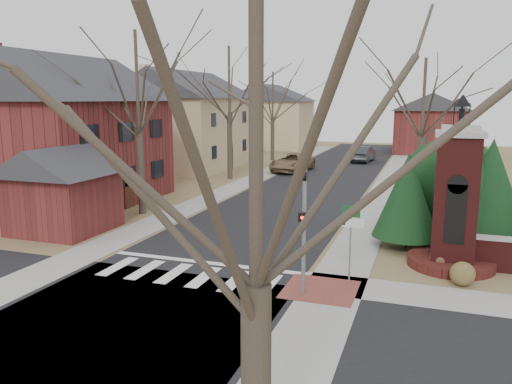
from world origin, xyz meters
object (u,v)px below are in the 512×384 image
at_px(sign_post, 351,229).
at_px(distant_car, 363,154).
at_px(traffic_signal_pole, 304,217).
at_px(brick_gate_monument, 454,211).
at_px(pickup_truck, 292,162).

relative_size(sign_post, distant_car, 0.57).
distance_m(sign_post, distant_car, 34.97).
height_order(sign_post, distant_car, sign_post).
bearing_deg(traffic_signal_pole, brick_gate_monument, 43.24).
xyz_separation_m(traffic_signal_pole, pickup_truck, (-7.70, 27.19, -1.79)).
height_order(sign_post, brick_gate_monument, brick_gate_monument).
xyz_separation_m(brick_gate_monument, distant_car, (-7.36, 31.72, -1.37)).
bearing_deg(distant_car, traffic_signal_pole, 100.19).
bearing_deg(brick_gate_monument, traffic_signal_pole, -136.76).
height_order(sign_post, pickup_truck, sign_post).
xyz_separation_m(sign_post, distant_car, (-3.95, 34.73, -1.15)).
bearing_deg(traffic_signal_pole, distant_car, 94.21).
bearing_deg(brick_gate_monument, sign_post, -138.58).
height_order(brick_gate_monument, pickup_truck, brick_gate_monument).
bearing_deg(distant_car, brick_gate_monument, 109.05).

